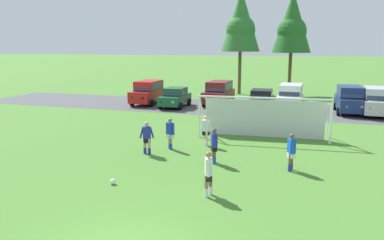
{
  "coord_description": "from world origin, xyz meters",
  "views": [
    {
      "loc": [
        4.42,
        -7.61,
        5.27
      ],
      "look_at": [
        -1.39,
        10.76,
        1.47
      ],
      "focal_mm": 34.98,
      "sensor_mm": 36.0,
      "label": 1
    }
  ],
  "objects": [
    {
      "name": "player_midfield_center",
      "position": [
        -2.36,
        10.06,
        0.82
      ],
      "size": [
        0.66,
        0.47,
        1.64
      ],
      "color": "#936B4C",
      "rests_on": "ground"
    },
    {
      "name": "player_defender_far",
      "position": [
        0.41,
        8.4,
        0.82
      ],
      "size": [
        0.38,
        0.73,
        1.64
      ],
      "color": "brown",
      "rests_on": "ground"
    },
    {
      "name": "parking_lot_strip",
      "position": [
        0.0,
        24.22,
        0.0
      ],
      "size": [
        52.0,
        8.4,
        0.01
      ],
      "primitive_type": "cube",
      "color": "#4C4C51",
      "rests_on": "ground"
    },
    {
      "name": "player_trailing_back",
      "position": [
        1.17,
        4.63,
        0.82
      ],
      "size": [
        0.37,
        0.74,
        1.64
      ],
      "color": "#936B4C",
      "rests_on": "ground"
    },
    {
      "name": "parked_car_slot_left",
      "position": [
        -6.85,
        23.09,
        0.88
      ],
      "size": [
        2.12,
        4.24,
        1.72
      ],
      "color": "#194C2D",
      "rests_on": "ground"
    },
    {
      "name": "parked_car_slot_center_right",
      "position": [
        2.92,
        24.62,
        1.11
      ],
      "size": [
        2.22,
        4.64,
        2.16
      ],
      "color": "silver",
      "rests_on": "ground"
    },
    {
      "name": "parked_car_slot_center_left",
      "position": [
        -3.48,
        25.47,
        1.11
      ],
      "size": [
        2.31,
        4.69,
        2.16
      ],
      "color": "maroon",
      "rests_on": "ground"
    },
    {
      "name": "parked_car_slot_far_left",
      "position": [
        -9.84,
        24.03,
        1.11
      ],
      "size": [
        2.15,
        4.61,
        2.16
      ],
      "color": "red",
      "rests_on": "ground"
    },
    {
      "name": "player_striker_near",
      "position": [
        -3.14,
        8.86,
        0.82
      ],
      "size": [
        0.71,
        0.4,
        1.64
      ],
      "color": "tan",
      "rests_on": "ground"
    },
    {
      "name": "tree_left_edge",
      "position": [
        -3.14,
        33.87,
        7.8
      ],
      "size": [
        4.26,
        4.26,
        11.35
      ],
      "color": "brown",
      "rests_on": "ground"
    },
    {
      "name": "player_winger_left",
      "position": [
        -0.78,
        11.28,
        0.82
      ],
      "size": [
        0.72,
        0.36,
        1.64
      ],
      "color": "beige",
      "rests_on": "ground"
    },
    {
      "name": "parked_car_slot_right",
      "position": [
        7.54,
        24.49,
        1.11
      ],
      "size": [
        2.28,
        4.67,
        2.16
      ],
      "color": "navy",
      "rests_on": "ground"
    },
    {
      "name": "parked_car_slot_far_right",
      "position": [
        9.42,
        23.97,
        1.11
      ],
      "size": [
        2.35,
        4.71,
        2.16
      ],
      "color": "#B2B2BC",
      "rests_on": "ground"
    },
    {
      "name": "player_winger_right",
      "position": [
        3.82,
        8.38,
        0.82
      ],
      "size": [
        0.38,
        0.73,
        1.64
      ],
      "color": "brown",
      "rests_on": "ground"
    },
    {
      "name": "soccer_goal",
      "position": [
        1.93,
        14.1,
        1.29
      ],
      "size": [
        7.54,
        2.5,
        2.57
      ],
      "color": "white",
      "rests_on": "ground"
    },
    {
      "name": "ground_plane",
      "position": [
        0.0,
        15.0,
        0.0
      ],
      "size": [
        400.0,
        400.0,
        0.0
      ],
      "primitive_type": "plane",
      "color": "#477A2D"
    },
    {
      "name": "parked_car_slot_center",
      "position": [
        0.6,
        23.78,
        0.88
      ],
      "size": [
        2.13,
        4.25,
        1.72
      ],
      "color": "black",
      "rests_on": "ground"
    },
    {
      "name": "tree_mid_left",
      "position": [
        2.22,
        34.88,
        7.6
      ],
      "size": [
        4.15,
        4.15,
        11.06
      ],
      "color": "brown",
      "rests_on": "ground"
    },
    {
      "name": "soccer_ball",
      "position": [
        -2.67,
        4.59,
        0.11
      ],
      "size": [
        0.22,
        0.22,
        0.22
      ],
      "color": "white",
      "rests_on": "ground"
    }
  ]
}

